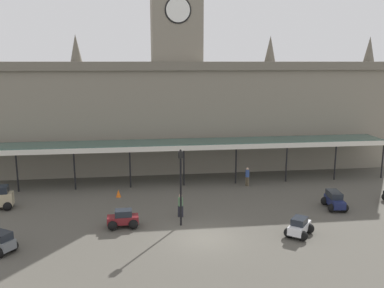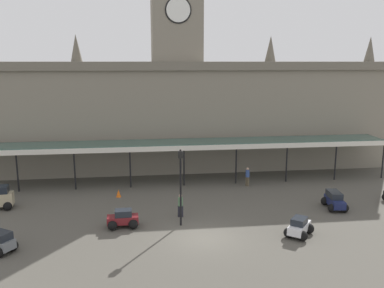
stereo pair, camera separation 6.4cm
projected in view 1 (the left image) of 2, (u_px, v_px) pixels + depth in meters
name	position (u px, v px, depth m)	size (l,w,h in m)	color
ground_plane	(204.00, 238.00, 25.77)	(140.00, 140.00, 0.00)	#4C4941
station_building	(176.00, 109.00, 42.19)	(43.08, 6.81, 19.31)	gray
entrance_canopy	(182.00, 144.00, 37.21)	(37.64, 3.26, 3.68)	#38564C
car_maroon_sedan	(123.00, 220.00, 27.37)	(2.08, 1.57, 1.19)	maroon
car_navy_estate	(334.00, 201.00, 30.84)	(1.71, 2.34, 1.27)	#19214C
car_white_sedan	(299.00, 228.00, 26.05)	(2.18, 2.24, 1.19)	silver
pedestrian_beside_cars	(181.00, 205.00, 29.09)	(0.39, 0.34, 1.67)	black
pedestrian_crossing_forecourt	(247.00, 176.00, 36.35)	(0.34, 0.37, 1.67)	brown
victorian_lamppost	(181.00, 179.00, 27.13)	(0.30, 0.30, 5.22)	black
traffic_cone	(118.00, 193.00, 33.47)	(0.40, 0.40, 0.62)	orange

